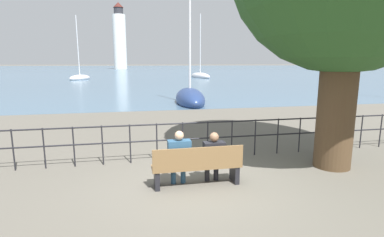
% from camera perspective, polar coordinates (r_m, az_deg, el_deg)
% --- Properties ---
extents(ground_plane, '(1000.00, 1000.00, 0.00)m').
position_cam_1_polar(ground_plane, '(6.74, 0.88, -12.45)').
color(ground_plane, '#605B51').
extents(harbor_water, '(600.00, 300.00, 0.01)m').
position_cam_1_polar(harbor_water, '(166.62, -11.31, 9.43)').
color(harbor_water, slate).
rests_on(harbor_water, ground_plane).
extents(park_bench, '(1.94, 0.45, 0.90)m').
position_cam_1_polar(park_bench, '(6.52, 1.01, -9.12)').
color(park_bench, brown).
rests_on(park_bench, ground_plane).
extents(seated_person_left, '(0.49, 0.35, 1.23)m').
position_cam_1_polar(seated_person_left, '(6.45, -2.47, -7.12)').
color(seated_person_left, navy).
rests_on(seated_person_left, ground_plane).
extents(seated_person_right, '(0.46, 0.35, 1.16)m').
position_cam_1_polar(seated_person_right, '(6.62, 4.12, -6.97)').
color(seated_person_right, black).
rests_on(seated_person_right, ground_plane).
extents(promenade_railing, '(15.55, 0.04, 1.05)m').
position_cam_1_polar(promenade_railing, '(8.17, -1.79, -3.20)').
color(promenade_railing, black).
rests_on(promenade_railing, ground_plane).
extents(sailboat_1, '(3.12, 7.69, 11.51)m').
position_cam_1_polar(sailboat_1, '(54.72, 1.57, 8.12)').
color(sailboat_1, silver).
rests_on(sailboat_1, ground_plane).
extents(sailboat_2, '(3.82, 5.73, 10.28)m').
position_cam_1_polar(sailboat_2, '(51.73, -20.57, 7.28)').
color(sailboat_2, silver).
rests_on(sailboat_2, ground_plane).
extents(sailboat_3, '(2.13, 5.47, 8.87)m').
position_cam_1_polar(sailboat_3, '(19.78, -0.40, 3.86)').
color(sailboat_3, navy).
rests_on(sailboat_3, ground_plane).
extents(harbor_lighthouse, '(5.61, 5.61, 28.48)m').
position_cam_1_polar(harbor_lighthouse, '(140.13, -13.62, 14.60)').
color(harbor_lighthouse, white).
rests_on(harbor_lighthouse, ground_plane).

